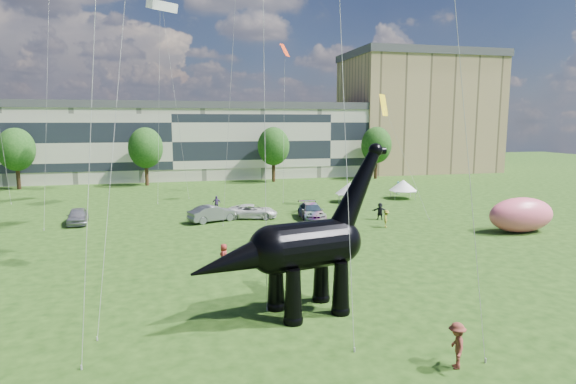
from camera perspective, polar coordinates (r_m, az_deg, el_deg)
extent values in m
plane|color=#16330C|center=(26.95, 4.84, -13.01)|extent=(220.00, 220.00, 0.00)
cube|color=beige|center=(85.88, -13.55, 5.60)|extent=(78.00, 11.00, 12.00)
cube|color=tan|center=(100.94, 15.08, 8.76)|extent=(28.00, 18.00, 22.00)
cylinder|color=#382314|center=(80.31, -29.32, 1.43)|extent=(0.56, 0.56, 3.20)
ellipsoid|color=#14380F|center=(79.96, -29.57, 4.78)|extent=(5.20, 5.20, 6.24)
cylinder|color=#382314|center=(77.34, -16.39, 1.93)|extent=(0.56, 0.56, 3.20)
ellipsoid|color=#14380F|center=(76.98, -16.54, 5.43)|extent=(5.20, 5.20, 6.24)
cylinder|color=#382314|center=(78.87, -1.72, 2.39)|extent=(0.56, 0.56, 3.20)
ellipsoid|color=#14380F|center=(78.52, -1.74, 5.82)|extent=(5.20, 5.20, 6.24)
cylinder|color=#382314|center=(84.38, 10.35, 2.65)|extent=(0.56, 0.56, 3.20)
ellipsoid|color=#14380F|center=(84.05, 10.43, 5.85)|extent=(5.20, 5.20, 6.24)
cone|color=black|center=(23.94, 0.62, -12.28)|extent=(1.13, 1.13, 2.73)
sphere|color=black|center=(24.39, 0.61, -14.93)|extent=(1.00, 1.00, 1.00)
cone|color=black|center=(25.64, -1.43, -10.86)|extent=(1.13, 1.13, 2.73)
sphere|color=black|center=(26.06, -1.43, -13.36)|extent=(1.00, 1.00, 1.00)
cone|color=black|center=(25.22, 6.28, -11.24)|extent=(1.13, 1.13, 2.73)
sphere|color=black|center=(25.65, 6.24, -13.78)|extent=(1.00, 1.00, 1.00)
cone|color=black|center=(26.84, 3.96, -9.99)|extent=(1.13, 1.13, 2.73)
sphere|color=black|center=(27.24, 3.93, -12.39)|extent=(1.00, 1.00, 1.00)
cylinder|color=black|center=(24.69, 2.23, -6.32)|extent=(4.27, 3.24, 2.46)
sphere|color=black|center=(23.87, -1.84, -6.83)|extent=(2.46, 2.46, 2.46)
sphere|color=black|center=(25.63, 6.02, -5.81)|extent=(2.37, 2.37, 2.37)
cone|color=black|center=(25.72, 8.21, 0.20)|extent=(3.65, 2.09, 4.83)
sphere|color=black|center=(26.15, 10.33, 4.89)|extent=(0.77, 0.77, 0.77)
cylinder|color=black|center=(26.32, 10.81, 4.80)|extent=(0.71, 0.53, 0.40)
cone|color=black|center=(23.27, -6.10, -8.05)|extent=(5.12, 2.92, 2.68)
imported|color=#A9A8AC|center=(50.67, -23.67, -2.63)|extent=(2.25, 4.66, 1.53)
imported|color=slate|center=(48.05, -8.86, -2.53)|extent=(5.21, 3.44, 1.62)
imported|color=silver|center=(49.20, -4.28, -2.31)|extent=(5.55, 3.49, 1.43)
imported|color=#595960|center=(48.73, 2.81, -2.31)|extent=(2.66, 5.59, 1.58)
cube|color=silver|center=(59.27, 7.34, -0.23)|extent=(3.58, 3.58, 0.11)
cone|color=silver|center=(59.17, 7.35, 0.48)|extent=(4.54, 4.54, 1.39)
cylinder|color=#999999|center=(58.07, 6.06, -0.89)|extent=(0.06, 0.06, 1.02)
cylinder|color=#999999|center=(58.09, 8.62, -0.94)|extent=(0.06, 0.06, 1.02)
cylinder|color=#999999|center=(60.64, 6.09, -0.50)|extent=(0.06, 0.06, 1.02)
cylinder|color=#999999|center=(60.66, 8.55, -0.54)|extent=(0.06, 0.06, 1.02)
cube|color=white|center=(63.29, 13.47, 0.14)|extent=(3.33, 3.33, 0.11)
cone|color=white|center=(63.19, 13.49, 0.80)|extent=(4.22, 4.22, 1.38)
cylinder|color=#999999|center=(61.84, 12.56, -0.49)|extent=(0.06, 0.06, 1.01)
cylinder|color=#999999|center=(62.44, 14.87, -0.48)|extent=(0.06, 0.06, 1.01)
cylinder|color=#999999|center=(64.32, 12.08, -0.14)|extent=(0.06, 0.06, 1.01)
cylinder|color=#999999|center=(64.90, 14.30, -0.14)|extent=(0.06, 0.06, 1.01)
ellipsoid|color=#FD627F|center=(47.65, 25.91, -2.45)|extent=(6.29, 3.20, 3.12)
imported|color=brown|center=(21.24, 19.36, -16.79)|extent=(1.11, 1.40, 1.89)
imported|color=black|center=(49.33, 10.85, -2.24)|extent=(1.64, 1.19, 1.71)
imported|color=teal|center=(67.11, 12.91, 0.50)|extent=(0.76, 0.71, 1.74)
imported|color=olive|center=(45.84, 11.57, -3.12)|extent=(1.03, 1.22, 1.63)
imported|color=#4A316F|center=(53.84, -8.46, -1.32)|extent=(0.98, 0.42, 1.66)
imported|color=#205478|center=(35.87, 0.09, -6.17)|extent=(0.65, 0.70, 1.61)
imported|color=maroon|center=(32.76, -7.60, -7.56)|extent=(0.77, 0.96, 1.72)
plane|color=red|center=(63.21, -0.38, 16.46)|extent=(1.76, 1.92, 1.58)
plane|color=yellow|center=(54.16, 11.29, 10.06)|extent=(1.98, 2.00, 2.32)
cube|color=silver|center=(66.07, -14.71, 20.56)|extent=(3.96, 3.44, 1.48)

